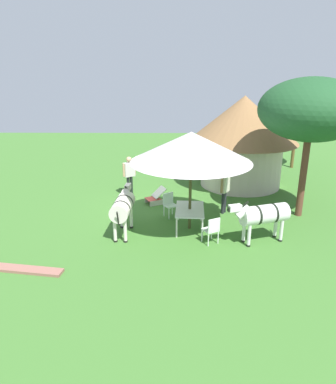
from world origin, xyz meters
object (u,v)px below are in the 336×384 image
acacia_tree_left_background (312,110)px  shade_umbrella (191,147)px  guest_beside_umbrella (225,187)px  zebra_by_umbrella (123,206)px  striped_lounge_chair (155,197)px  acacia_tree_right_background (299,105)px  patio_dining_table (190,211)px  patio_chair_west_end (170,203)px  standing_watcher (129,172)px  patio_chair_near_lawn (212,229)px  zebra_nearest_camera (263,215)px  thatched_hut (243,135)px

acacia_tree_left_background → shade_umbrella: bearing=-73.6°
guest_beside_umbrella → zebra_by_umbrella: size_ratio=0.80×
striped_lounge_chair → acacia_tree_right_background: (-5.78, 7.48, 3.21)m
patio_dining_table → patio_chair_west_end: size_ratio=1.81×
shade_umbrella → patio_chair_west_end: size_ratio=4.50×
patio_chair_west_end → acacia_tree_right_background: 10.33m
standing_watcher → shade_umbrella: bearing=91.8°
striped_lounge_chair → guest_beside_umbrella: bearing=-136.8°
patio_chair_near_lawn → shade_umbrella: bearing=90.0°
guest_beside_umbrella → patio_dining_table: bearing=-10.4°
patio_chair_west_end → patio_chair_near_lawn: bearing=88.5°
acacia_tree_right_background → acacia_tree_left_background: (6.99, -1.94, 0.50)m
guest_beside_umbrella → zebra_nearest_camera: size_ratio=0.80×
acacia_tree_right_background → patio_chair_near_lawn: bearing=-30.4°
patio_dining_table → patio_chair_near_lawn: (1.15, 0.65, -0.15)m
patio_chair_near_lawn → acacia_tree_left_background: 5.51m
thatched_hut → patio_chair_west_end: thatched_hut is taller
standing_watcher → striped_lounge_chair: (1.01, 1.17, -0.79)m
zebra_nearest_camera → acacia_tree_left_background: 4.26m
shade_umbrella → acacia_tree_right_background: acacia_tree_right_background is taller
acacia_tree_right_background → standing_watcher: bearing=-61.1°
zebra_by_umbrella → acacia_tree_right_background: bearing=49.7°
thatched_hut → patio_chair_west_end: size_ratio=5.64×
zebra_by_umbrella → acacia_tree_right_background: (-8.70, 8.41, 2.47)m
patio_chair_west_end → striped_lounge_chair: (-1.34, -0.60, -0.26)m
patio_chair_near_lawn → zebra_nearest_camera: zebra_nearest_camera is taller
thatched_hut → acacia_tree_left_background: 4.42m
thatched_hut → patio_dining_table: bearing=-27.6°
guest_beside_umbrella → acacia_tree_right_background: 8.64m
zebra_by_umbrella → acacia_tree_right_background: size_ratio=0.50×
patio_chair_west_end → standing_watcher: size_ratio=0.52×
patio_chair_west_end → thatched_hut: bearing=-162.9°
patio_chair_west_end → acacia_tree_left_background: 6.02m
standing_watcher → zebra_nearest_camera: bearing=102.8°
zebra_nearest_camera → acacia_tree_right_background: (-9.25, 3.91, 2.52)m
striped_lounge_chair → zebra_nearest_camera: zebra_nearest_camera is taller
patio_chair_west_end → patio_chair_near_lawn: (2.27, 1.36, 0.00)m
thatched_hut → acacia_tree_left_background: size_ratio=1.00×
patio_chair_west_end → guest_beside_umbrella: bearing=156.7°
thatched_hut → striped_lounge_chair: bearing=-56.5°
acacia_tree_left_background → striped_lounge_chair: bearing=-102.3°
zebra_nearest_camera → zebra_by_umbrella: bearing=64.7°
guest_beside_umbrella → striped_lounge_chair: size_ratio=1.83×
zebra_nearest_camera → guest_beside_umbrella: bearing=1.0°
acacia_tree_right_background → acacia_tree_left_background: size_ratio=0.84×
patio_chair_west_end → striped_lounge_chair: patio_chair_west_end is taller
patio_chair_west_end → striped_lounge_chair: 1.49m
thatched_hut → standing_watcher: (1.60, -5.13, -1.35)m
shade_umbrella → acacia_tree_right_background: bearing=143.2°
patio_chair_near_lawn → guest_beside_umbrella: bearing=44.7°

